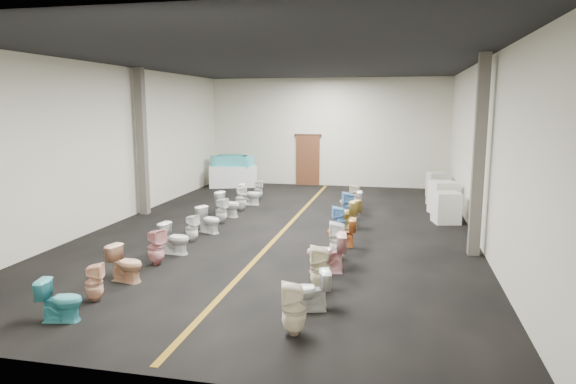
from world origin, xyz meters
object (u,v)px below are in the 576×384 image
Objects in this scene: toilet_left_0 at (61,300)px; toilet_left_6 at (209,220)px; toilet_left_4 at (175,238)px; appliance_crate_d at (437,185)px; toilet_right_8 at (349,206)px; display_table at (233,176)px; appliance_crate_a at (446,208)px; toilet_right_10 at (356,196)px; toilet_left_1 at (94,282)px; bathtub at (232,161)px; toilet_right_1 at (310,291)px; toilet_left_3 at (156,247)px; toilet_right_4 at (338,241)px; toilet_right_9 at (351,202)px; toilet_right_3 at (326,253)px; toilet_left_11 at (258,190)px; toilet_left_5 at (192,228)px; toilet_left_2 at (126,264)px; toilet_right_0 at (294,309)px; appliance_crate_b at (443,198)px; toilet_left_7 at (221,211)px; toilet_right_5 at (342,232)px; toilet_right_2 at (321,269)px; appliance_crate_c at (439,192)px; toilet_left_10 at (250,194)px; toilet_right_6 at (339,221)px; toilet_left_9 at (241,198)px; toilet_left_8 at (228,204)px; toilet_right_7 at (346,213)px.

toilet_left_6 is (0.21, 5.90, 0.01)m from toilet_left_0.
appliance_crate_d is at bearing -27.63° from toilet_left_4.
appliance_crate_d is 1.06× the size of toilet_right_8.
display_table reaches higher than toilet_left_6.
toilet_right_10 is (-2.77, 1.79, -0.07)m from appliance_crate_a.
appliance_crate_a is at bearing -57.46° from toilet_left_1.
bathtub reaches higher than toilet_right_1.
toilet_left_1 is 0.86× the size of toilet_left_3.
toilet_right_4 reaches higher than toilet_right_9.
toilet_left_11 is at bearing -163.25° from toilet_right_3.
toilet_right_3 is (3.63, -1.66, 0.07)m from toilet_left_5.
toilet_left_11 is at bearing -156.95° from toilet_right_4.
toilet_right_0 is at bearing -104.04° from toilet_left_2.
toilet_left_3 is at bearing -80.19° from display_table.
toilet_right_1 is (-2.74, -8.54, -0.16)m from appliance_crate_b.
toilet_left_1 is 6.13m from toilet_left_7.
toilet_left_5 is 0.95m from toilet_left_6.
toilet_right_5 is at bearing -61.84° from bathtub.
toilet_right_9 is at bearing 164.29° from toilet_right_1.
toilet_right_9 is (-0.05, 1.09, -0.08)m from toilet_right_8.
toilet_left_4 is at bearing -79.12° from display_table.
toilet_right_3 is 5.97m from toilet_right_9.
toilet_left_1 is 0.79× the size of toilet_right_8.
appliance_crate_b is 6.16m from toilet_right_4.
toilet_right_10 is (3.70, 9.40, 0.04)m from toilet_left_1.
bathtub reaches higher than toilet_left_11.
toilet_right_2 is 3.07m from toilet_right_5.
toilet_right_9 is at bearing -126.79° from toilet_left_11.
appliance_crate_c is (8.21, -2.07, -0.68)m from bathtub.
toilet_left_1 is 0.96× the size of toilet_left_11.
toilet_left_7 is 0.87× the size of toilet_right_4.
toilet_right_2 reaches higher than appliance_crate_c.
toilet_left_11 is 0.82× the size of toilet_right_4.
toilet_left_7 is 1.01× the size of toilet_left_10.
toilet_right_4 is 3.94m from toilet_right_8.
toilet_left_4 is 4.23m from toilet_right_6.
toilet_left_3 is 1.04× the size of toilet_right_10.
toilet_left_1 is 7.99m from toilet_left_9.
toilet_left_8 reaches higher than toilet_left_2.
toilet_left_10 reaches higher than toilet_left_0.
toilet_left_0 is 0.86m from toilet_left_1.
toilet_left_2 is at bearing -10.38° from toilet_right_7.
toilet_right_8 is at bearing 166.40° from toilet_right_0.
toilet_right_2 is at bearing -87.44° from toilet_left_1.
toilet_left_11 is at bearing -174.74° from appliance_crate_c.
toilet_left_7 is at bearing -79.69° from bathtub.
toilet_left_6 is (0.16, 3.99, -0.01)m from toilet_left_2.
toilet_left_5 is (1.82, -8.64, -0.73)m from bathtub.
toilet_left_7 is (0.12, 5.08, 0.02)m from toilet_left_2.
bathtub reaches higher than toilet_left_2.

